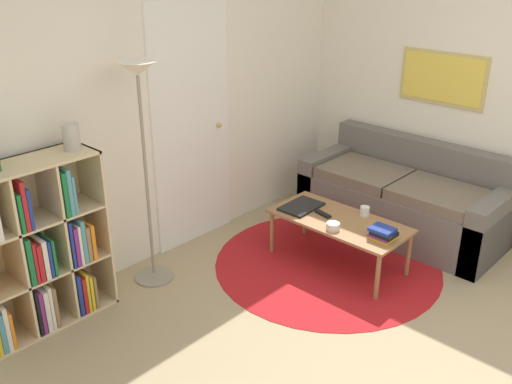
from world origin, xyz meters
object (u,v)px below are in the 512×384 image
bowl (333,226)px  bookshelf (31,253)px  laptop (301,206)px  cup (365,211)px  couch (405,200)px  vase_on_shelf (71,137)px  coffee_table (339,224)px  floor_lamp (141,112)px

bowl → bookshelf: bearing=150.2°
laptop → cup: bearing=-63.5°
couch → cup: couch is taller
cup → vase_on_shelf: vase_on_shelf is taller
bookshelf → bowl: (1.88, -1.08, -0.13)m
couch → vase_on_shelf: vase_on_shelf is taller
vase_on_shelf → coffee_table: bearing=-31.4°
floor_lamp → bowl: bearing=-44.8°
couch → cup: size_ratio=23.21×
couch → coffee_table: couch is taller
couch → coffee_table: (-0.93, 0.08, 0.08)m
couch → bowl: size_ratio=17.02×
bowl → vase_on_shelf: size_ratio=0.59×
laptop → vase_on_shelf: size_ratio=2.04×
floor_lamp → bookshelf: bearing=174.1°
couch → laptop: couch is taller
bookshelf → couch: bearing=-20.0°
cup → vase_on_shelf: (-1.86, 1.12, 0.82)m
coffee_table → bowl: size_ratio=10.60×
bookshelf → coffee_table: (2.05, -1.01, -0.19)m
floor_lamp → cup: floor_lamp is taller
bookshelf → coffee_table: 2.30m
couch → bowl: bearing=179.5°
coffee_table → laptop: size_ratio=3.08×
vase_on_shelf → bowl: bearing=-36.0°
laptop → floor_lamp: bearing=153.8°
coffee_table → vase_on_shelf: vase_on_shelf is taller
couch → cup: 0.75m
floor_lamp → coffee_table: bearing=-38.3°
bookshelf → coffee_table: bearing=-26.2°
bookshelf → coffee_table: bookshelf is taller
bowl → couch: bearing=-0.5°
bowl → vase_on_shelf: bearing=144.0°
bookshelf → bowl: 2.17m
bookshelf → bowl: size_ratio=11.18×
vase_on_shelf → cup: bearing=-31.1°
coffee_table → floor_lamp: bearing=141.7°
couch → cup: (-0.73, -0.03, 0.15)m
floor_lamp → laptop: size_ratio=4.69×
laptop → cup: cup is taller
floor_lamp → vase_on_shelf: (-0.49, 0.10, -0.08)m
cup → couch: bearing=2.4°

